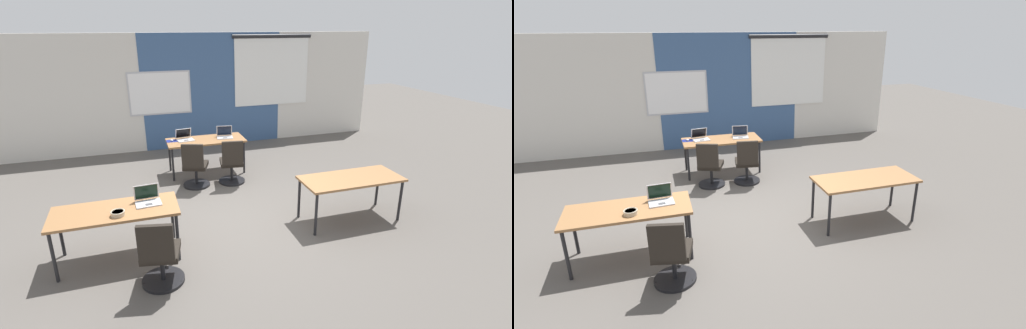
# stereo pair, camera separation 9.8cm
# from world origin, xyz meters

# --- Properties ---
(ground_plane) EXTENTS (24.00, 24.00, 0.00)m
(ground_plane) POSITION_xyz_m (0.00, 0.00, 0.00)
(ground_plane) COLOR #56514C
(back_wall_assembly) EXTENTS (10.00, 0.27, 2.80)m
(back_wall_assembly) POSITION_xyz_m (0.04, 4.19, 1.41)
(back_wall_assembly) COLOR silver
(back_wall_assembly) RESTS_ON ground
(desk_near_left) EXTENTS (1.60, 0.70, 0.72)m
(desk_near_left) POSITION_xyz_m (-1.75, -0.60, 0.66)
(desk_near_left) COLOR olive
(desk_near_left) RESTS_ON ground
(desk_near_right) EXTENTS (1.60, 0.70, 0.72)m
(desk_near_right) POSITION_xyz_m (1.75, -0.60, 0.66)
(desk_near_right) COLOR olive
(desk_near_right) RESTS_ON ground
(desk_far_center) EXTENTS (1.60, 0.70, 0.72)m
(desk_far_center) POSITION_xyz_m (0.00, 2.20, 0.66)
(desk_far_center) COLOR olive
(desk_far_center) RESTS_ON ground
(laptop_far_left) EXTENTS (0.37, 0.36, 0.22)m
(laptop_far_left) POSITION_xyz_m (-0.42, 2.30, 0.77)
(laptop_far_left) COLOR silver
(laptop_far_left) RESTS_ON desk_far_center
(mousepad_far_left) EXTENTS (0.22, 0.19, 0.00)m
(mousepad_far_left) POSITION_xyz_m (-0.69, 2.30, 0.72)
(mousepad_far_left) COLOR navy
(mousepad_far_left) RESTS_ON desk_far_center
(mouse_far_left) EXTENTS (0.07, 0.11, 0.03)m
(mouse_far_left) POSITION_xyz_m (-0.69, 2.30, 0.74)
(mouse_far_left) COLOR #B2B2B7
(mouse_far_left) RESTS_ON mousepad_far_left
(chair_far_left) EXTENTS (0.56, 0.61, 0.92)m
(chair_far_left) POSITION_xyz_m (-0.37, 1.46, 0.38)
(chair_far_left) COLOR black
(chair_far_left) RESTS_ON ground
(laptop_far_right) EXTENTS (0.37, 0.32, 0.24)m
(laptop_far_right) POSITION_xyz_m (0.41, 2.23, 0.77)
(laptop_far_right) COLOR #B7B7BC
(laptop_far_right) RESTS_ON desk_far_center
(chair_far_right) EXTENTS (0.52, 0.57, 0.92)m
(chair_far_right) POSITION_xyz_m (0.35, 1.42, 0.38)
(chair_far_right) COLOR black
(chair_far_right) RESTS_ON ground
(laptop_near_left_inner) EXTENTS (0.35, 0.29, 0.24)m
(laptop_near_left_inner) POSITION_xyz_m (-1.33, -0.52, 0.77)
(laptop_near_left_inner) COLOR #B7B7BC
(laptop_near_left_inner) RESTS_ON desk_near_left
(chair_near_left_inner) EXTENTS (0.52, 0.58, 0.92)m
(chair_near_left_inner) POSITION_xyz_m (-1.27, -1.37, 0.38)
(chair_near_left_inner) COLOR black
(chair_near_left_inner) RESTS_ON ground
(snack_bowl) EXTENTS (0.18, 0.18, 0.06)m
(snack_bowl) POSITION_xyz_m (-1.71, -0.78, 0.76)
(snack_bowl) COLOR tan
(snack_bowl) RESTS_ON desk_near_left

